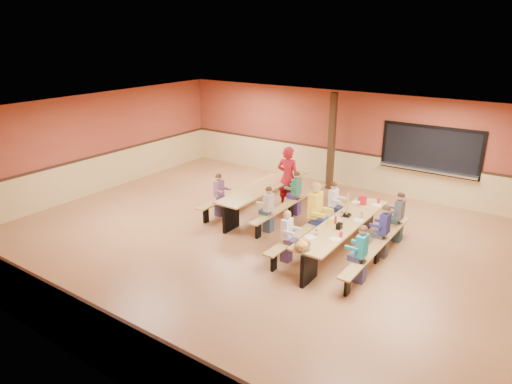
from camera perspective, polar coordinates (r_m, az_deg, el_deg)
The scene contains 23 objects.
ground at distance 11.02m, azimuth -0.07°, elevation -5.98°, with size 12.00×12.00×0.00m, color brown.
room_envelope at distance 10.74m, azimuth -0.08°, elevation -2.65°, with size 12.04×10.04×3.02m.
kitchen_pass_through at distance 13.87m, azimuth 20.95°, elevation 4.70°, with size 2.78×0.28×1.38m.
structural_post at distance 14.24m, azimuth 9.43°, elevation 6.16°, with size 0.18×0.18×3.00m, color #301E10.
cafeteria_table_main at distance 10.38m, azimuth 10.77°, elevation -4.84°, with size 1.91×3.70×0.74m.
cafeteria_table_second at distance 12.53m, azimuth 1.15°, elevation -0.11°, with size 1.91×3.70×0.74m.
seated_child_white_left at distance 9.84m, azimuth 3.86°, elevation -5.58°, with size 0.35×0.28×1.16m, color silver, non-canonical shape.
seated_adult_yellow at distance 10.82m, azimuth 7.38°, elevation -2.50°, with size 0.48×0.39×1.43m, color yellow, non-canonical shape.
seated_child_grey_left at distance 11.70m, azimuth 9.59°, elevation -1.58°, with size 0.35×0.28×1.17m, color white, non-canonical shape.
seated_child_teal_right at distance 9.27m, azimuth 13.01°, elevation -7.62°, with size 0.37×0.30×1.20m, color teal, non-canonical shape.
seated_child_navy_right at distance 10.37m, azimuth 15.73°, elevation -4.79°, with size 0.37×0.30×1.21m, color navy, non-canonical shape.
seated_child_char_right at distance 11.23m, azimuth 17.40°, elevation -3.03°, with size 0.37×0.30×1.21m, color #484C51, non-canonical shape.
seated_child_purple_sec at distance 12.22m, azimuth -4.64°, elevation -0.41°, with size 0.35×0.29×1.17m, color #82517D, non-canonical shape.
seated_child_green_sec at distance 12.32m, azimuth 5.05°, elevation -0.19°, with size 0.36×0.30×1.19m, color #2F7657, non-canonical shape.
seated_child_tan_sec at distance 11.24m, azimuth 1.60°, elevation -2.22°, with size 0.35×0.28×1.16m, color beige, non-canonical shape.
standing_woman at distance 12.65m, azimuth 4.00°, elevation 1.79°, with size 0.65×0.43×1.78m, color #B51421.
punch_pitcher at distance 11.39m, azimuth 13.29°, elevation -0.99°, with size 0.16×0.16×0.22m, color red.
chip_bowl at distance 8.95m, azimuth 5.83°, elevation -6.68°, with size 0.32×0.32×0.15m, color orange, non-canonical shape.
napkin_dispenser at distance 9.93m, azimuth 10.36°, elevation -4.22°, with size 0.10×0.14×0.13m, color black.
condiment_mustard at distance 10.02m, azimuth 9.10°, elevation -3.77°, with size 0.06×0.06×0.17m, color yellow.
condiment_ketchup at distance 10.16m, azimuth 9.91°, elevation -3.48°, with size 0.06×0.06×0.17m, color #B2140F.
table_paddle at distance 10.58m, azimuth 11.32°, elevation -2.31°, with size 0.16×0.16×0.56m.
place_settings at distance 10.27m, azimuth 10.87°, elevation -3.47°, with size 0.65×3.30×0.11m, color beige, non-canonical shape.
Camera 1 is at (5.64, -8.16, 4.79)m, focal length 32.00 mm.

